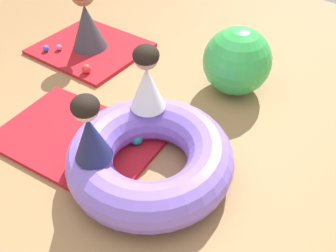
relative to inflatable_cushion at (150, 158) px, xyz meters
name	(u,v)px	position (x,y,z in m)	size (l,w,h in m)	color
ground_plane	(134,171)	(-0.11, -0.07, -0.17)	(8.00, 8.00, 0.00)	#9E7549
gym_mat_near_right	(78,139)	(-0.71, -0.14, -0.15)	(1.32, 0.90, 0.04)	#B21923
gym_mat_far_left	(91,48)	(-1.78, 0.89, -0.15)	(1.13, 1.01, 0.04)	#B21923
inflatable_cushion	(150,158)	(0.00, 0.00, 0.00)	(1.25, 1.25, 0.35)	#8466E0
child_in_white	(147,79)	(-0.28, 0.28, 0.44)	(0.32, 0.32, 0.54)	white
child_in_navy	(89,129)	(-0.18, -0.36, 0.42)	(0.35, 0.35, 0.51)	navy
adult_seated	(86,17)	(-1.78, 0.89, 0.23)	(0.50, 0.50, 0.74)	#383842
play_ball_red	(86,69)	(-1.41, 0.53, -0.09)	(0.10, 0.10, 0.10)	red
play_ball_blue	(46,48)	(-2.08, 0.51, -0.10)	(0.07, 0.07, 0.07)	blue
play_ball_pink	(59,47)	(-1.99, 0.62, -0.10)	(0.07, 0.07, 0.07)	pink
play_ball_green	(102,133)	(-0.57, 0.01, -0.10)	(0.07, 0.07, 0.07)	green
play_ball_orange	(86,29)	(-2.08, 1.07, -0.08)	(0.10, 0.10, 0.10)	orange
play_ball_teal	(136,139)	(-0.29, 0.13, -0.08)	(0.10, 0.10, 0.10)	teal
exercise_ball_large	(237,61)	(-0.15, 1.34, 0.15)	(0.64, 0.64, 0.64)	green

